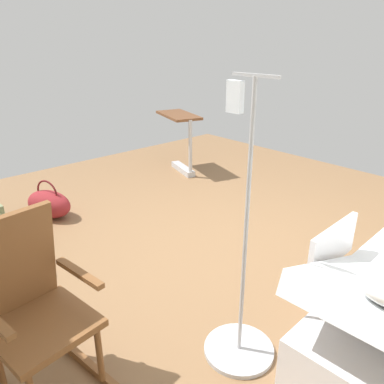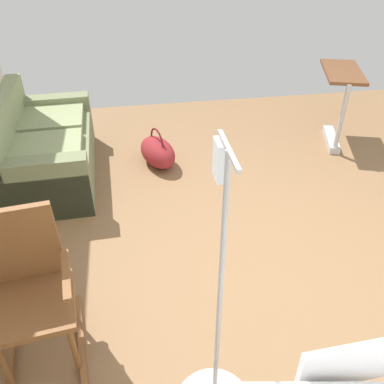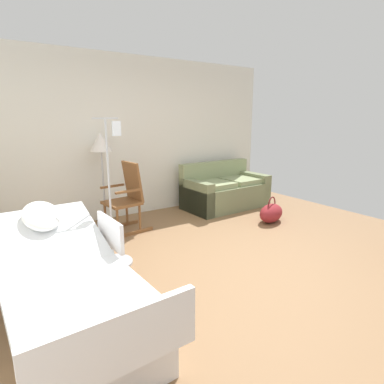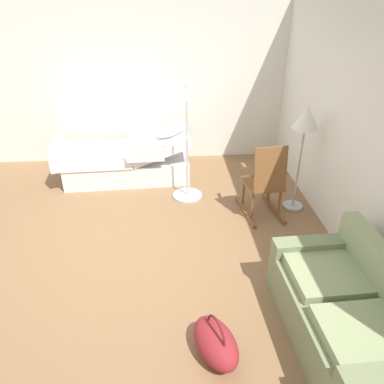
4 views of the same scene
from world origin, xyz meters
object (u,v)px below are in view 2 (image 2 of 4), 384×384
at_px(rocking_chair, 30,291).
at_px(iv_pole, 215,382).
at_px(overbed_table, 339,99).
at_px(duffel_bag, 158,152).
at_px(couch, 46,150).

height_order(rocking_chair, iv_pole, iv_pole).
relative_size(overbed_table, iv_pole, 0.52).
relative_size(overbed_table, duffel_bag, 1.39).
relative_size(couch, overbed_table, 1.85).
height_order(couch, overbed_table, couch).
bearing_deg(overbed_table, iv_pole, 144.88).
bearing_deg(couch, overbed_table, -85.19).
relative_size(couch, iv_pole, 0.97).
bearing_deg(duffel_bag, rocking_chair, 156.51).
bearing_deg(rocking_chair, overbed_table, -52.28).
distance_m(couch, overbed_table, 3.29).
xyz_separation_m(overbed_table, duffel_bag, (-0.23, 2.13, -0.38)).
relative_size(rocking_chair, duffel_bag, 1.65).
bearing_deg(overbed_table, couch, 94.81).
xyz_separation_m(couch, overbed_table, (0.28, -3.28, 0.23)).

